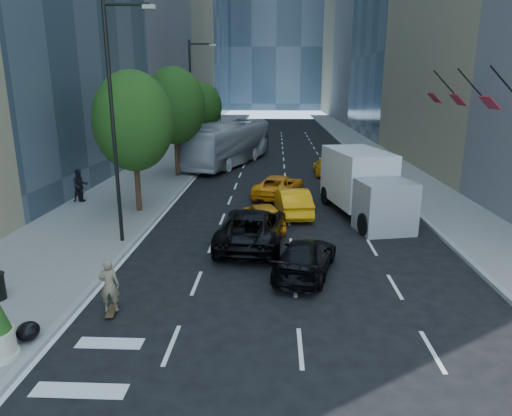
{
  "coord_description": "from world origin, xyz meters",
  "views": [
    {
      "loc": [
        0.29,
        -14.88,
        6.86
      ],
      "look_at": [
        -0.57,
        4.41,
        1.6
      ],
      "focal_mm": 32.0,
      "sensor_mm": 36.0,
      "label": 1
    }
  ],
  "objects_px": {
    "skateboarder": "(110,289)",
    "black_sedan_mercedes": "(305,257)",
    "box_truck": "(364,184)",
    "black_sedan_lincoln": "(252,227)",
    "city_bus": "(229,143)"
  },
  "relations": [
    {
      "from": "black_sedan_mercedes",
      "to": "box_truck",
      "type": "xyz_separation_m",
      "value": [
        3.51,
        7.89,
        1.09
      ]
    },
    {
      "from": "skateboarder",
      "to": "black_sedan_lincoln",
      "type": "height_order",
      "value": "skateboarder"
    },
    {
      "from": "skateboarder",
      "to": "black_sedan_lincoln",
      "type": "distance_m",
      "value": 7.64
    },
    {
      "from": "skateboarder",
      "to": "box_truck",
      "type": "relative_size",
      "value": 0.22
    },
    {
      "from": "black_sedan_mercedes",
      "to": "city_bus",
      "type": "bearing_deg",
      "value": -62.82
    },
    {
      "from": "black_sedan_mercedes",
      "to": "box_truck",
      "type": "relative_size",
      "value": 0.6
    },
    {
      "from": "black_sedan_lincoln",
      "to": "box_truck",
      "type": "distance_m",
      "value": 7.44
    },
    {
      "from": "black_sedan_mercedes",
      "to": "box_truck",
      "type": "bearing_deg",
      "value": -99.24
    },
    {
      "from": "skateboarder",
      "to": "black_sedan_mercedes",
      "type": "height_order",
      "value": "skateboarder"
    },
    {
      "from": "black_sedan_mercedes",
      "to": "skateboarder",
      "type": "bearing_deg",
      "value": 43.44
    },
    {
      "from": "box_truck",
      "to": "black_sedan_lincoln",
      "type": "bearing_deg",
      "value": -151.91
    },
    {
      "from": "city_bus",
      "to": "black_sedan_lincoln",
      "type": "bearing_deg",
      "value": -64.19
    },
    {
      "from": "skateboarder",
      "to": "black_sedan_mercedes",
      "type": "bearing_deg",
      "value": -160.72
    },
    {
      "from": "box_truck",
      "to": "black_sedan_mercedes",
      "type": "bearing_deg",
      "value": -126.04
    },
    {
      "from": "city_bus",
      "to": "box_truck",
      "type": "height_order",
      "value": "city_bus"
    }
  ]
}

